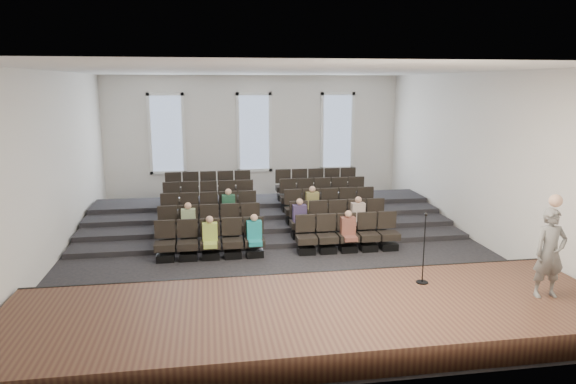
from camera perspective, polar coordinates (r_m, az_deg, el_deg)
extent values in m
plane|color=black|center=(14.93, -1.15, -6.25)|extent=(14.00, 14.00, 0.00)
cube|color=white|center=(14.19, -1.23, 13.35)|extent=(12.00, 14.00, 0.02)
cube|color=silver|center=(21.27, -3.79, 6.09)|extent=(12.00, 0.04, 5.00)
cube|color=silver|center=(7.60, 6.08, -4.64)|extent=(12.00, 0.04, 5.00)
cube|color=silver|center=(14.79, -24.99, 2.42)|extent=(0.04, 14.00, 5.00)
cube|color=silver|center=(16.29, 20.34, 3.57)|extent=(0.04, 14.00, 5.00)
cube|color=#513422|center=(10.16, 2.92, -13.80)|extent=(11.80, 3.60, 0.50)
cube|color=black|center=(11.75, 1.11, -10.11)|extent=(11.80, 0.06, 0.52)
cube|color=black|center=(17.11, -2.22, -3.61)|extent=(11.80, 4.80, 0.15)
cube|color=black|center=(17.60, -2.43, -2.92)|extent=(11.80, 3.75, 0.30)
cube|color=black|center=(18.08, -2.62, -2.27)|extent=(11.80, 2.70, 0.45)
cube|color=black|center=(18.57, -2.80, -1.65)|extent=(11.80, 1.65, 0.60)
cube|color=black|center=(14.25, -13.45, -7.06)|extent=(0.47, 0.43, 0.20)
cube|color=black|center=(14.16, -13.51, -5.87)|extent=(0.55, 0.50, 0.19)
cube|color=black|center=(14.24, -13.53, -4.05)|extent=(0.55, 0.08, 0.50)
cube|color=black|center=(14.21, -11.02, -7.00)|extent=(0.47, 0.43, 0.20)
cube|color=black|center=(14.12, -11.07, -5.81)|extent=(0.55, 0.50, 0.19)
cube|color=black|center=(14.20, -11.11, -3.98)|extent=(0.55, 0.08, 0.50)
cube|color=black|center=(14.20, -8.58, -6.93)|extent=(0.47, 0.43, 0.20)
cube|color=black|center=(14.11, -8.62, -5.74)|extent=(0.55, 0.50, 0.19)
cube|color=black|center=(14.19, -8.68, -3.90)|extent=(0.55, 0.08, 0.50)
cube|color=black|center=(14.21, -6.15, -6.84)|extent=(0.47, 0.43, 0.20)
cube|color=black|center=(14.12, -6.18, -5.65)|extent=(0.55, 0.50, 0.19)
cube|color=black|center=(14.20, -6.26, -3.82)|extent=(0.55, 0.08, 0.50)
cube|color=black|center=(14.25, -3.72, -6.75)|extent=(0.47, 0.43, 0.20)
cube|color=black|center=(14.16, -3.74, -5.56)|extent=(0.55, 0.50, 0.19)
cube|color=black|center=(14.24, -3.84, -3.73)|extent=(0.55, 0.08, 0.50)
cube|color=black|center=(14.45, 2.05, -6.47)|extent=(0.47, 0.43, 0.20)
cube|color=black|center=(14.35, 2.06, -5.29)|extent=(0.55, 0.50, 0.19)
cube|color=black|center=(14.44, 1.91, -3.49)|extent=(0.55, 0.08, 0.50)
cube|color=black|center=(14.57, 4.38, -6.33)|extent=(0.47, 0.43, 0.20)
cube|color=black|center=(14.48, 4.40, -5.17)|extent=(0.55, 0.50, 0.19)
cube|color=black|center=(14.56, 4.23, -3.39)|extent=(0.55, 0.08, 0.50)
cube|color=black|center=(14.72, 6.67, -6.20)|extent=(0.47, 0.43, 0.20)
cube|color=black|center=(14.62, 6.69, -5.04)|extent=(0.55, 0.50, 0.19)
cube|color=black|center=(14.70, 6.51, -3.28)|extent=(0.55, 0.08, 0.50)
cube|color=black|center=(14.88, 8.90, -6.05)|extent=(0.47, 0.43, 0.20)
cube|color=black|center=(14.79, 8.94, -4.91)|extent=(0.55, 0.50, 0.19)
cube|color=black|center=(14.87, 8.75, -3.17)|extent=(0.55, 0.08, 0.50)
cube|color=black|center=(15.07, 11.09, -5.90)|extent=(0.47, 0.43, 0.20)
cube|color=black|center=(14.98, 11.13, -4.77)|extent=(0.55, 0.50, 0.19)
cube|color=black|center=(15.06, 10.92, -3.05)|extent=(0.55, 0.08, 0.50)
cube|color=black|center=(15.20, -13.19, -5.25)|extent=(0.47, 0.43, 0.20)
cube|color=black|center=(15.12, -13.24, -4.12)|extent=(0.55, 0.50, 0.19)
cube|color=black|center=(15.21, -13.26, -2.42)|extent=(0.55, 0.08, 0.50)
cube|color=black|center=(15.17, -10.92, -5.19)|extent=(0.47, 0.43, 0.20)
cube|color=black|center=(15.08, -10.97, -4.06)|extent=(0.55, 0.50, 0.19)
cube|color=black|center=(15.18, -11.00, -2.35)|extent=(0.55, 0.08, 0.50)
cube|color=black|center=(15.16, -8.64, -5.12)|extent=(0.47, 0.43, 0.20)
cube|color=black|center=(15.07, -8.68, -3.99)|extent=(0.55, 0.50, 0.19)
cube|color=black|center=(15.17, -8.74, -2.28)|extent=(0.55, 0.08, 0.50)
cube|color=black|center=(15.17, -6.37, -5.04)|extent=(0.47, 0.43, 0.20)
cube|color=black|center=(15.08, -6.40, -3.91)|extent=(0.55, 0.50, 0.19)
cube|color=black|center=(15.18, -6.47, -2.21)|extent=(0.55, 0.08, 0.50)
cube|color=black|center=(15.20, -4.10, -4.95)|extent=(0.47, 0.43, 0.20)
cube|color=black|center=(15.12, -4.12, -3.83)|extent=(0.55, 0.50, 0.19)
cube|color=black|center=(15.21, -4.21, -2.13)|extent=(0.55, 0.08, 0.50)
cube|color=black|center=(15.39, 1.30, -4.72)|extent=(0.47, 0.43, 0.20)
cube|color=black|center=(15.30, 1.31, -3.61)|extent=(0.55, 0.50, 0.19)
cube|color=black|center=(15.40, 1.17, -1.93)|extent=(0.55, 0.08, 0.50)
cube|color=black|center=(15.50, 3.49, -4.61)|extent=(0.47, 0.43, 0.20)
cube|color=black|center=(15.42, 3.51, -3.51)|extent=(0.55, 0.50, 0.19)
cube|color=black|center=(15.51, 3.36, -1.84)|extent=(0.55, 0.08, 0.50)
cube|color=black|center=(15.64, 5.65, -4.50)|extent=(0.47, 0.43, 0.20)
cube|color=black|center=(15.55, 5.67, -3.40)|extent=(0.55, 0.50, 0.19)
cube|color=black|center=(15.65, 5.51, -1.76)|extent=(0.55, 0.08, 0.50)
cube|color=black|center=(15.80, 7.76, -4.38)|extent=(0.47, 0.43, 0.20)
cube|color=black|center=(15.71, 7.79, -3.30)|extent=(0.55, 0.50, 0.19)
cube|color=black|center=(15.81, 7.61, -1.67)|extent=(0.55, 0.08, 0.50)
cube|color=black|center=(15.98, 9.83, -4.26)|extent=(0.47, 0.43, 0.20)
cube|color=black|center=(15.89, 9.87, -3.19)|extent=(0.55, 0.50, 0.19)
cube|color=black|center=(15.99, 9.68, -1.58)|extent=(0.55, 0.08, 0.50)
cube|color=black|center=(16.17, -12.96, -3.65)|extent=(0.47, 0.42, 0.20)
cube|color=black|center=(16.09, -13.01, -2.59)|extent=(0.55, 0.50, 0.19)
cube|color=black|center=(16.20, -13.03, -1.00)|extent=(0.55, 0.08, 0.50)
cube|color=black|center=(16.13, -10.83, -3.59)|extent=(0.47, 0.42, 0.20)
cube|color=black|center=(16.05, -10.87, -2.52)|extent=(0.55, 0.50, 0.19)
cube|color=black|center=(16.16, -10.91, -0.93)|extent=(0.55, 0.08, 0.50)
cube|color=black|center=(16.12, -8.70, -3.52)|extent=(0.47, 0.42, 0.20)
cube|color=black|center=(16.04, -8.73, -2.45)|extent=(0.55, 0.50, 0.19)
cube|color=black|center=(16.15, -8.78, -0.86)|extent=(0.55, 0.08, 0.50)
cube|color=black|center=(16.13, -6.56, -3.45)|extent=(0.47, 0.42, 0.20)
cube|color=black|center=(16.06, -6.59, -2.38)|extent=(0.55, 0.50, 0.19)
cube|color=black|center=(16.16, -6.66, -0.79)|extent=(0.55, 0.08, 0.50)
cube|color=black|center=(16.17, -4.44, -3.37)|extent=(0.47, 0.42, 0.20)
cube|color=black|center=(16.09, -4.45, -2.31)|extent=(0.55, 0.50, 0.19)
cube|color=black|center=(16.20, -4.54, -0.72)|extent=(0.55, 0.08, 0.50)
cube|color=black|center=(16.34, 0.65, -3.17)|extent=(0.47, 0.42, 0.20)
cube|color=black|center=(16.26, 0.65, -2.12)|extent=(0.55, 0.50, 0.19)
cube|color=black|center=(16.37, 0.53, -0.55)|extent=(0.55, 0.08, 0.50)
cube|color=black|center=(16.45, 2.71, -3.08)|extent=(0.47, 0.42, 0.20)
cube|color=black|center=(16.37, 2.72, -2.03)|extent=(0.55, 0.50, 0.19)
cube|color=black|center=(16.48, 2.59, -0.48)|extent=(0.55, 0.08, 0.50)
cube|color=black|center=(16.58, 4.74, -2.99)|extent=(0.47, 0.42, 0.20)
cube|color=black|center=(16.50, 4.76, -1.95)|extent=(0.55, 0.50, 0.19)
cube|color=black|center=(16.61, 4.62, -0.41)|extent=(0.55, 0.08, 0.50)
cube|color=black|center=(16.73, 6.74, -2.90)|extent=(0.47, 0.42, 0.20)
cube|color=black|center=(16.65, 6.77, -1.87)|extent=(0.55, 0.50, 0.19)
cube|color=black|center=(16.76, 6.61, -0.34)|extent=(0.55, 0.08, 0.50)
cube|color=black|center=(16.90, 8.71, -2.80)|extent=(0.47, 0.42, 0.20)
cube|color=black|center=(16.82, 8.74, -1.78)|extent=(0.55, 0.50, 0.19)
cube|color=black|center=(16.92, 8.57, -0.27)|extent=(0.55, 0.08, 0.50)
cube|color=black|center=(17.14, -12.76, -2.23)|extent=(0.47, 0.42, 0.20)
cube|color=black|center=(17.07, -12.81, -1.22)|extent=(0.55, 0.50, 0.19)
cube|color=black|center=(17.19, -12.83, 0.27)|extent=(0.55, 0.08, 0.50)
cube|color=black|center=(17.11, -10.75, -2.17)|extent=(0.47, 0.42, 0.20)
cube|color=black|center=(17.04, -10.79, -1.16)|extent=(0.55, 0.50, 0.19)
cube|color=black|center=(17.16, -10.83, 0.33)|extent=(0.55, 0.08, 0.50)
cube|color=black|center=(17.10, -8.74, -2.11)|extent=(0.47, 0.42, 0.20)
cube|color=black|center=(17.03, -8.78, -1.09)|extent=(0.55, 0.50, 0.19)
cube|color=black|center=(17.15, -8.83, 0.40)|extent=(0.55, 0.08, 0.50)
cube|color=black|center=(17.11, -6.73, -2.04)|extent=(0.47, 0.42, 0.20)
cube|color=black|center=(17.04, -6.76, -1.03)|extent=(0.55, 0.50, 0.19)
cube|color=black|center=(17.16, -6.82, 0.46)|extent=(0.55, 0.08, 0.50)
cube|color=black|center=(17.14, -4.73, -1.97)|extent=(0.47, 0.42, 0.20)
cube|color=black|center=(17.07, -4.75, -0.96)|extent=(0.55, 0.50, 0.19)
cube|color=black|center=(17.19, -4.82, 0.53)|extent=(0.55, 0.08, 0.50)
cube|color=black|center=(17.31, 0.06, -1.80)|extent=(0.47, 0.42, 0.20)
cube|color=black|center=(17.23, 0.06, -0.80)|extent=(0.55, 0.50, 0.19)
cube|color=black|center=(17.35, -0.04, 0.68)|extent=(0.55, 0.08, 0.50)
cube|color=black|center=(17.41, 2.02, -1.72)|extent=(0.47, 0.42, 0.20)
cube|color=black|center=(17.34, 2.02, -0.73)|extent=(0.55, 0.50, 0.19)
cube|color=black|center=(17.45, 1.90, 0.74)|extent=(0.55, 0.08, 0.50)
cube|color=black|center=(17.53, 3.94, -1.65)|extent=(0.47, 0.42, 0.20)
cube|color=black|center=(17.46, 3.96, -0.66)|extent=(0.55, 0.50, 0.19)
cube|color=black|center=(17.58, 3.82, 0.79)|extent=(0.55, 0.08, 0.50)
cube|color=black|center=(17.67, 5.84, -1.57)|extent=(0.47, 0.42, 0.20)
cube|color=black|center=(17.60, 5.86, -0.59)|extent=(0.55, 0.50, 0.19)
cube|color=black|center=(17.72, 5.72, 0.85)|extent=(0.55, 0.08, 0.50)
cube|color=black|center=(17.83, 7.70, -1.49)|extent=(0.47, 0.42, 0.20)
cube|color=black|center=(17.76, 7.73, -0.52)|extent=(0.55, 0.50, 0.19)
cube|color=black|center=(17.88, 7.58, 0.91)|extent=(0.55, 0.08, 0.50)
cube|color=black|center=(18.13, -12.58, -0.97)|extent=(0.47, 0.42, 0.20)
cube|color=black|center=(18.06, -12.62, -0.01)|extent=(0.55, 0.50, 0.19)
cube|color=black|center=(18.19, -12.64, 1.39)|extent=(0.55, 0.08, 0.50)
cube|color=black|center=(18.10, -10.68, -0.91)|extent=(0.47, 0.42, 0.20)
cube|color=black|center=(18.03, -10.72, 0.05)|extent=(0.55, 0.50, 0.19)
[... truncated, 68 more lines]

